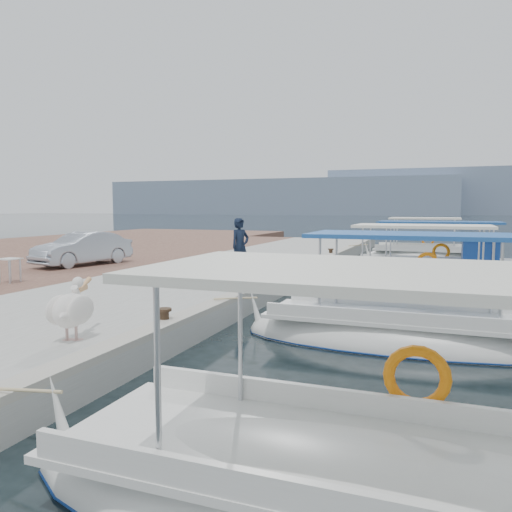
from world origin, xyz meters
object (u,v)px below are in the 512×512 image
Objects in this scene: parked_car at (83,249)px; pelican at (71,309)px; fishing_caique_b at (398,338)px; fishing_caique_d at (435,275)px; fishing_caique_a at (371,512)px; fisherman at (240,247)px; fishing_caique_e at (421,258)px; fishing_caique_c at (415,295)px.

pelican is at bearing -38.07° from parked_car.
fishing_caique_b is 0.88× the size of fishing_caique_d.
fisherman is at bearing 117.59° from fishing_caique_a.
fishing_caique_d is 3.82× the size of fisherman.
fishing_caique_b is (-0.28, 6.07, 0.00)m from fishing_caique_a.
fisherman is 0.49× the size of parked_car.
fishing_caique_e is 1.49× the size of parked_car.
fishing_caique_a is at bearing -87.36° from fishing_caique_b.
fisherman reaches higher than fishing_caique_e.
fisherman is 7.01m from parked_car.
fisherman is (-5.72, 10.94, 1.33)m from fishing_caique_a.
fishing_caique_e is at bearing 77.08° from pelican.
fishing_caique_a is 23.37m from fishing_caique_e.
parked_car reaches higher than pelican.
fishing_caique_c and fishing_caique_d have the same top height.
fishing_caique_a is 1.19× the size of fishing_caique_e.
fishing_caique_b is at bearing -102.05° from fisherman.
parked_car is at bearing 113.76° from fisherman.
fishing_caique_b is 7.41m from fisherman.
fishing_caique_d is at bearing -83.87° from fishing_caique_e.
fishing_caique_a is 3.65× the size of fisherman.
fishing_caique_d is 14.42m from pelican.
pelican is 0.70× the size of fisherman.
pelican is at bearing -119.79° from fishing_caique_c.
fisherman is (-5.18, -12.42, 1.33)m from fishing_caique_e.
fishing_caique_c is (0.05, 5.34, -0.00)m from fishing_caique_b.
fishing_caique_a and fishing_caique_e have the same top height.
pelican is (-5.04, -3.56, 0.91)m from fishing_caique_b.
fishing_caique_b is 6.24m from pelican.
fishing_caique_a is 1.07× the size of fishing_caique_c.
fisherman is at bearing -175.08° from fishing_caique_c.
fishing_caique_e is (-0.54, 23.36, 0.00)m from fishing_caique_a.
parked_car is (-12.68, 11.67, 1.02)m from fishing_caique_a.
fishing_caique_e is at bearing 91.48° from fishing_caique_c.
fishing_caique_e is at bearing 57.09° from parked_car.
parked_car is (-7.35, 9.16, 0.12)m from pelican.
fishing_caique_d is (0.55, 9.71, 0.06)m from fishing_caique_b.
fishing_caique_b is at bearing 35.20° from pelican.
fishing_caique_a is 15.78m from fishing_caique_d.
fisherman reaches higher than fishing_caique_c.
fishing_caique_d reaches higher than pelican.
fishing_caique_d reaches higher than parked_car.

